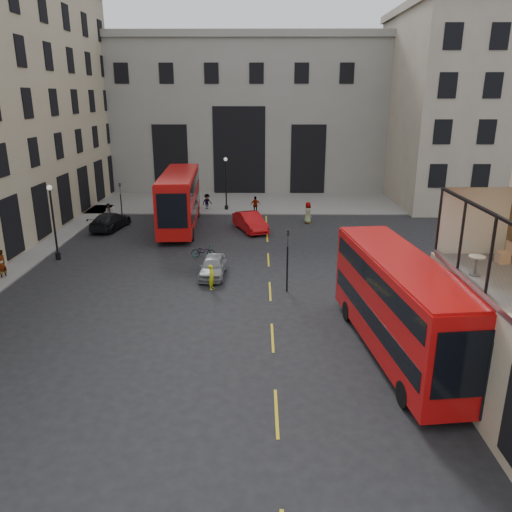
{
  "coord_description": "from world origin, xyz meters",
  "views": [
    {
      "loc": [
        -2.65,
        -15.7,
        11.14
      ],
      "look_at": [
        -2.82,
        9.56,
        3.0
      ],
      "focal_mm": 35.0,
      "sensor_mm": 36.0,
      "label": 1
    }
  ],
  "objects_px": {
    "pedestrian_b": "(207,202)",
    "car_b": "(250,222)",
    "street_lamp_a": "(54,227)",
    "pedestrian_a": "(109,212)",
    "traffic_light_near": "(288,253)",
    "street_lamp_b": "(226,187)",
    "car_a": "(213,266)",
    "pedestrian_e": "(1,264)",
    "traffic_light_far": "(121,198)",
    "bicycle": "(203,251)",
    "cafe_table_far": "(476,263)",
    "pedestrian_c": "(255,205)",
    "cyclist": "(212,277)",
    "pedestrian_d": "(308,213)",
    "car_c": "(110,221)",
    "bus_near": "(399,302)",
    "bus_far": "(179,197)",
    "cafe_chair_d": "(503,257)"
  },
  "relations": [
    {
      "from": "pedestrian_b",
      "to": "car_b",
      "type": "bearing_deg",
      "value": -94.85
    },
    {
      "from": "street_lamp_a",
      "to": "pedestrian_a",
      "type": "bearing_deg",
      "value": 88.78
    },
    {
      "from": "pedestrian_a",
      "to": "traffic_light_near",
      "type": "bearing_deg",
      "value": -71.59
    },
    {
      "from": "street_lamp_b",
      "to": "car_a",
      "type": "distance_m",
      "value": 19.45
    },
    {
      "from": "car_b",
      "to": "pedestrian_e",
      "type": "xyz_separation_m",
      "value": [
        -15.56,
        -11.93,
        0.17
      ]
    },
    {
      "from": "traffic_light_far",
      "to": "pedestrian_a",
      "type": "relative_size",
      "value": 2.45
    },
    {
      "from": "traffic_light_near",
      "to": "bicycle",
      "type": "distance_m",
      "value": 8.89
    },
    {
      "from": "car_a",
      "to": "cafe_table_far",
      "type": "relative_size",
      "value": 5.07
    },
    {
      "from": "pedestrian_c",
      "to": "pedestrian_e",
      "type": "height_order",
      "value": "pedestrian_e"
    },
    {
      "from": "street_lamp_a",
      "to": "pedestrian_a",
      "type": "relative_size",
      "value": 3.44
    },
    {
      "from": "street_lamp_b",
      "to": "car_b",
      "type": "relative_size",
      "value": 1.11
    },
    {
      "from": "car_b",
      "to": "bicycle",
      "type": "xyz_separation_m",
      "value": [
        -3.24,
        -7.44,
        -0.34
      ]
    },
    {
      "from": "traffic_light_far",
      "to": "street_lamp_b",
      "type": "distance_m",
      "value": 10.82
    },
    {
      "from": "cyclist",
      "to": "cafe_table_far",
      "type": "relative_size",
      "value": 2.0
    },
    {
      "from": "bicycle",
      "to": "pedestrian_d",
      "type": "height_order",
      "value": "pedestrian_d"
    },
    {
      "from": "car_c",
      "to": "bicycle",
      "type": "relative_size",
      "value": 2.92
    },
    {
      "from": "street_lamp_b",
      "to": "car_a",
      "type": "bearing_deg",
      "value": -88.94
    },
    {
      "from": "pedestrian_b",
      "to": "pedestrian_d",
      "type": "relative_size",
      "value": 0.86
    },
    {
      "from": "street_lamp_a",
      "to": "bus_near",
      "type": "relative_size",
      "value": 0.46
    },
    {
      "from": "car_a",
      "to": "bicycle",
      "type": "distance_m",
      "value": 4.06
    },
    {
      "from": "street_lamp_b",
      "to": "traffic_light_near",
      "type": "bearing_deg",
      "value": -77.2
    },
    {
      "from": "traffic_light_near",
      "to": "street_lamp_b",
      "type": "height_order",
      "value": "street_lamp_b"
    },
    {
      "from": "bus_near",
      "to": "bus_far",
      "type": "relative_size",
      "value": 0.94
    },
    {
      "from": "bus_far",
      "to": "pedestrian_a",
      "type": "height_order",
      "value": "bus_far"
    },
    {
      "from": "cyclist",
      "to": "pedestrian_c",
      "type": "xyz_separation_m",
      "value": [
        2.47,
        20.16,
        0.1
      ]
    },
    {
      "from": "traffic_light_far",
      "to": "bicycle",
      "type": "distance_m",
      "value": 12.75
    },
    {
      "from": "cyclist",
      "to": "pedestrian_d",
      "type": "bearing_deg",
      "value": -11.57
    },
    {
      "from": "bus_near",
      "to": "pedestrian_e",
      "type": "distance_m",
      "value": 24.49
    },
    {
      "from": "car_c",
      "to": "bus_far",
      "type": "bearing_deg",
      "value": -165.82
    },
    {
      "from": "traffic_light_far",
      "to": "pedestrian_b",
      "type": "height_order",
      "value": "traffic_light_far"
    },
    {
      "from": "traffic_light_far",
      "to": "cafe_table_far",
      "type": "bearing_deg",
      "value": -51.32
    },
    {
      "from": "traffic_light_near",
      "to": "street_lamp_b",
      "type": "distance_m",
      "value": 22.56
    },
    {
      "from": "traffic_light_far",
      "to": "pedestrian_d",
      "type": "bearing_deg",
      "value": 2.56
    },
    {
      "from": "cafe_table_far",
      "to": "bicycle",
      "type": "bearing_deg",
      "value": 127.05
    },
    {
      "from": "bicycle",
      "to": "cafe_chair_d",
      "type": "height_order",
      "value": "cafe_chair_d"
    },
    {
      "from": "pedestrian_e",
      "to": "cafe_table_far",
      "type": "distance_m",
      "value": 27.58
    },
    {
      "from": "car_c",
      "to": "cyclist",
      "type": "height_order",
      "value": "cyclist"
    },
    {
      "from": "cafe_chair_d",
      "to": "street_lamp_b",
      "type": "bearing_deg",
      "value": 113.76
    },
    {
      "from": "traffic_light_far",
      "to": "pedestrian_a",
      "type": "height_order",
      "value": "traffic_light_far"
    },
    {
      "from": "cyclist",
      "to": "car_a",
      "type": "bearing_deg",
      "value": 15.75
    },
    {
      "from": "pedestrian_a",
      "to": "pedestrian_b",
      "type": "bearing_deg",
      "value": 2.21
    },
    {
      "from": "bus_far",
      "to": "car_b",
      "type": "relative_size",
      "value": 2.56
    },
    {
      "from": "cyclist",
      "to": "cafe_table_far",
      "type": "distance_m",
      "value": 15.62
    },
    {
      "from": "street_lamp_a",
      "to": "cafe_table_far",
      "type": "height_order",
      "value": "cafe_table_far"
    },
    {
      "from": "car_b",
      "to": "cafe_chair_d",
      "type": "bearing_deg",
      "value": -85.85
    },
    {
      "from": "pedestrian_a",
      "to": "pedestrian_e",
      "type": "relative_size",
      "value": 0.8
    },
    {
      "from": "traffic_light_near",
      "to": "cyclist",
      "type": "relative_size",
      "value": 2.48
    },
    {
      "from": "car_c",
      "to": "cyclist",
      "type": "distance_m",
      "value": 17.4
    },
    {
      "from": "pedestrian_b",
      "to": "pedestrian_e",
      "type": "xyz_separation_m",
      "value": [
        -11.04,
        -20.02,
        0.13
      ]
    },
    {
      "from": "pedestrian_a",
      "to": "pedestrian_c",
      "type": "bearing_deg",
      "value": -12.27
    }
  ]
}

